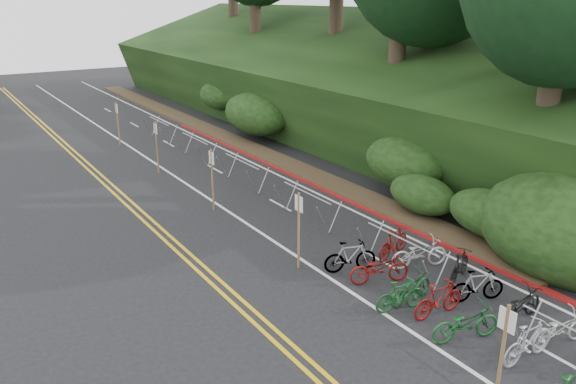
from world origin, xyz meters
name	(u,v)px	position (x,y,z in m)	size (l,w,h in m)	color
ground	(395,354)	(0.00, 0.00, 0.00)	(120.00, 120.00, 0.00)	black
road_markings	(225,217)	(0.63, 10.10, 0.00)	(7.47, 80.00, 0.01)	gold
red_curb	(305,180)	(5.70, 12.00, 0.05)	(0.25, 28.00, 0.10)	maroon
embankment	(337,91)	(12.96, 19.04, 2.57)	(14.30, 48.14, 9.11)	black
bike_racks_rest	(242,168)	(3.00, 13.00, 0.85)	(1.14, 23.00, 1.17)	#9599A2
signpost_near	(503,346)	(0.71, -2.30, 1.29)	(0.08, 0.40, 2.25)	brown
signposts_rest	(182,158)	(0.60, 14.00, 1.43)	(0.08, 18.40, 2.50)	brown
bike_front	(400,295)	(1.48, 1.41, 0.45)	(1.51, 0.43, 0.91)	#144C1E
bike_valet	(459,293)	(2.86, 0.61, 0.48)	(3.40, 8.85, 1.04)	#144C1E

